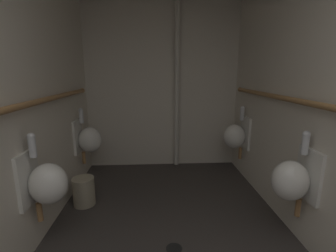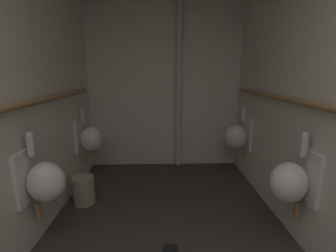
{
  "view_description": "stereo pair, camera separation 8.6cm",
  "coord_description": "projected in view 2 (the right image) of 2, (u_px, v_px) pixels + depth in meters",
  "views": [
    {
      "loc": [
        -0.13,
        0.12,
        1.48
      ],
      "look_at": [
        0.03,
        2.88,
        0.85
      ],
      "focal_mm": 25.38,
      "sensor_mm": 36.0,
      "label": 1
    },
    {
      "loc": [
        -0.04,
        0.12,
        1.48
      ],
      "look_at": [
        0.03,
        2.88,
        0.85
      ],
      "focal_mm": 25.38,
      "sensor_mm": 36.0,
      "label": 2
    }
  ],
  "objects": [
    {
      "name": "floor_drain",
      "position": [
        170.0,
        249.0,
        2.02
      ],
      "size": [
        0.14,
        0.14,
        0.01
      ],
      "primitive_type": "cylinder",
      "color": "black",
      "rests_on": "ground"
    },
    {
      "name": "urinal_left_far",
      "position": [
        90.0,
        138.0,
        3.18
      ],
      "size": [
        0.32,
        0.3,
        0.76
      ],
      "color": "silver"
    },
    {
      "name": "standpipe_back_wall",
      "position": [
        179.0,
        85.0,
        3.55
      ],
      "size": [
        0.07,
        0.07,
        2.53
      ],
      "primitive_type": "cylinder",
      "color": "beige",
      "rests_on": "ground"
    },
    {
      "name": "waste_bin",
      "position": [
        84.0,
        190.0,
        2.71
      ],
      "size": [
        0.24,
        0.24,
        0.32
      ],
      "primitive_type": "cylinder",
      "color": "#9E937A",
      "rests_on": "ground"
    },
    {
      "name": "floor",
      "position": [
        167.0,
        250.0,
        2.07
      ],
      "size": [
        2.43,
        3.91,
        0.08
      ],
      "primitive_type": "cube",
      "color": "#383330",
      "rests_on": "ground"
    },
    {
      "name": "wall_right",
      "position": [
        323.0,
        97.0,
        1.81
      ],
      "size": [
        0.06,
        3.91,
        2.58
      ],
      "primitive_type": "cube",
      "color": "beige",
      "rests_on": "ground"
    },
    {
      "name": "wall_back",
      "position": [
        164.0,
        84.0,
        3.65
      ],
      "size": [
        2.43,
        0.06,
        2.58
      ],
      "primitive_type": "cube",
      "color": "beige",
      "rests_on": "ground"
    },
    {
      "name": "supply_pipe_right",
      "position": [
        311.0,
        105.0,
        1.8
      ],
      "size": [
        0.06,
        3.22,
        0.06
      ],
      "color": "#9E7042"
    },
    {
      "name": "urinal_right_far",
      "position": [
        238.0,
        136.0,
        3.29
      ],
      "size": [
        0.32,
        0.3,
        0.76
      ],
      "color": "silver"
    },
    {
      "name": "wall_left",
      "position": [
        6.0,
        98.0,
        1.74
      ],
      "size": [
        0.06,
        3.91,
        2.58
      ],
      "primitive_type": "cube",
      "color": "beige",
      "rests_on": "ground"
    },
    {
      "name": "supply_pipe_left",
      "position": [
        18.0,
        106.0,
        1.73
      ],
      "size": [
        0.06,
        3.13,
        0.06
      ],
      "color": "#9E7042"
    },
    {
      "name": "urinal_left_mid",
      "position": [
        44.0,
        181.0,
        1.93
      ],
      "size": [
        0.32,
        0.3,
        0.76
      ],
      "color": "silver"
    },
    {
      "name": "urinal_right_mid",
      "position": [
        291.0,
        181.0,
        1.93
      ],
      "size": [
        0.32,
        0.3,
        0.76
      ],
      "color": "silver"
    }
  ]
}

